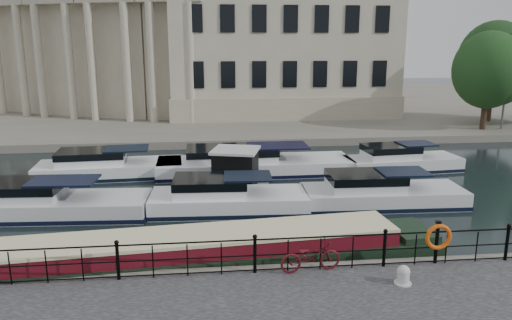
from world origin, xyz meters
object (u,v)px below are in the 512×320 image
at_px(bicycle, 311,256).
at_px(harbour_hut, 236,172).
at_px(life_ring_post, 438,238).
at_px(narrowboat, 198,257).
at_px(mooring_bollard, 403,275).

bearing_deg(bicycle, harbour_hut, 1.82).
distance_m(life_ring_post, narrowboat, 7.65).
distance_m(mooring_bollard, narrowboat, 6.51).
relative_size(bicycle, life_ring_post, 1.35).
bearing_deg(bicycle, mooring_bollard, -120.06).
distance_m(bicycle, life_ring_post, 4.04).
distance_m(narrowboat, harbour_hut, 8.88).
distance_m(bicycle, mooring_bollard, 2.71).
height_order(bicycle, life_ring_post, life_ring_post).
bearing_deg(harbour_hut, narrowboat, -86.57).
bearing_deg(life_ring_post, mooring_bollard, -143.33).
distance_m(life_ring_post, harbour_hut, 11.75).
height_order(mooring_bollard, life_ring_post, life_ring_post).
height_order(bicycle, harbour_hut, harbour_hut).
height_order(life_ring_post, harbour_hut, harbour_hut).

